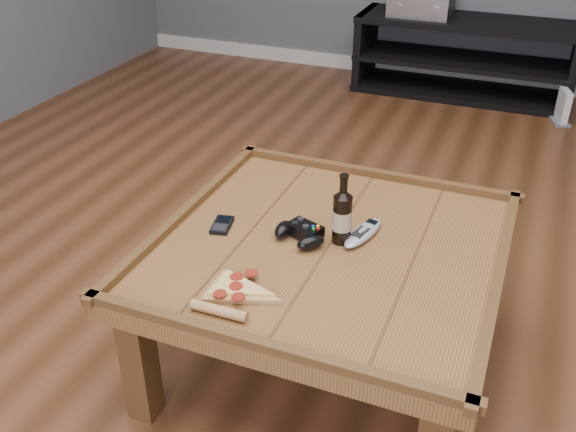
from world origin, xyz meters
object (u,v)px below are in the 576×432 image
at_px(beer_bottle, 342,215).
at_px(remote_control, 363,233).
at_px(media_console, 464,58).
at_px(pizza_slice, 234,292).
at_px(game_controller, 300,233).
at_px(game_console, 563,108).
at_px(av_receiver, 421,4).
at_px(smartphone, 222,225).
at_px(coffee_table, 328,261).

height_order(beer_bottle, remote_control, beer_bottle).
xyz_separation_m(media_console, pizza_slice, (-0.15, -3.08, 0.21)).
height_order(media_console, game_controller, same).
bearing_deg(game_console, av_receiver, 146.54).
bearing_deg(media_console, av_receiver, -179.08).
xyz_separation_m(media_console, smartphone, (-0.34, -2.78, 0.21)).
bearing_deg(coffee_table, remote_control, 44.66).
distance_m(game_controller, game_console, 2.61).
xyz_separation_m(smartphone, av_receiver, (0.03, 2.77, 0.11)).
relative_size(game_controller, remote_control, 0.84).
relative_size(media_console, av_receiver, 3.57).
distance_m(game_controller, remote_control, 0.19).
xyz_separation_m(beer_bottle, remote_control, (0.05, 0.05, -0.07)).
xyz_separation_m(beer_bottle, smartphone, (-0.37, -0.06, -0.08)).
height_order(beer_bottle, av_receiver, beer_bottle).
bearing_deg(game_console, pizza_slice, -123.54).
distance_m(media_console, av_receiver, 0.45).
distance_m(media_console, game_console, 0.72).
height_order(coffee_table, smartphone, coffee_table).
bearing_deg(av_receiver, game_console, -16.58).
relative_size(beer_bottle, game_console, 1.08).
xyz_separation_m(media_console, game_console, (0.65, -0.28, -0.15)).
height_order(game_controller, remote_control, game_controller).
bearing_deg(game_console, media_console, 139.15).
height_order(pizza_slice, remote_control, same).
xyz_separation_m(coffee_table, remote_control, (0.08, 0.08, 0.07)).
xyz_separation_m(media_console, game_controller, (-0.09, -2.76, 0.23)).
distance_m(smartphone, remote_control, 0.44).
relative_size(coffee_table, game_controller, 5.96).
distance_m(media_console, remote_control, 2.68).
distance_m(beer_bottle, smartphone, 0.38).
bearing_deg(smartphone, remote_control, 2.07).
bearing_deg(pizza_slice, game_controller, 77.75).
relative_size(coffee_table, remote_control, 5.00).
bearing_deg(media_console, smartphone, -97.02).
xyz_separation_m(media_console, av_receiver, (-0.31, -0.01, 0.32)).
distance_m(coffee_table, beer_bottle, 0.15).
bearing_deg(game_console, remote_control, -120.90).
bearing_deg(game_controller, remote_control, 46.91).
distance_m(pizza_slice, game_console, 2.93).
xyz_separation_m(remote_control, av_receiver, (-0.39, 2.67, 0.10)).
relative_size(media_console, game_controller, 8.11).
xyz_separation_m(game_controller, game_console, (0.74, 2.48, -0.38)).
xyz_separation_m(pizza_slice, game_console, (0.80, 2.80, -0.37)).
relative_size(media_console, pizza_slice, 5.04).
xyz_separation_m(beer_bottle, game_controller, (-0.12, -0.04, -0.07)).
xyz_separation_m(game_controller, remote_control, (0.17, 0.09, -0.01)).
bearing_deg(pizza_slice, game_console, 73.08).
height_order(pizza_slice, smartphone, pizza_slice).
height_order(media_console, pizza_slice, media_console).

